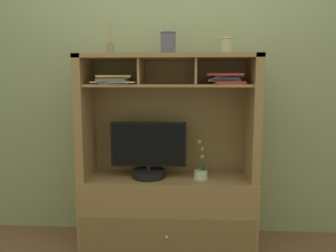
% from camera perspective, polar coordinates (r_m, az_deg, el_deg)
% --- Properties ---
extents(floor_plane, '(6.00, 6.00, 0.02)m').
position_cam_1_polar(floor_plane, '(2.69, 0.00, -20.15)').
color(floor_plane, brown).
rests_on(floor_plane, ground).
extents(back_wall, '(6.00, 0.02, 2.80)m').
position_cam_1_polar(back_wall, '(2.62, 0.26, 11.10)').
color(back_wall, '#929A6F').
rests_on(back_wall, ground).
extents(media_console, '(1.31, 0.45, 1.45)m').
position_cam_1_polar(media_console, '(2.51, 0.01, -10.64)').
color(media_console, '#A1784C').
rests_on(media_console, ground).
extents(tv_monitor, '(0.57, 0.25, 0.43)m').
position_cam_1_polar(tv_monitor, '(2.43, -3.49, -5.18)').
color(tv_monitor, black).
rests_on(tv_monitor, media_console).
extents(potted_orchid, '(0.12, 0.12, 0.30)m').
position_cam_1_polar(potted_orchid, '(2.44, 5.88, -8.22)').
color(potted_orchid, beige).
rests_on(potted_orchid, media_console).
extents(magazine_stack_left, '(0.34, 0.26, 0.06)m').
position_cam_1_polar(magazine_stack_left, '(2.36, -9.47, 8.08)').
color(magazine_stack_left, slate).
rests_on(magazine_stack_left, media_console).
extents(magazine_stack_centre, '(0.28, 0.28, 0.08)m').
position_cam_1_polar(magazine_stack_centre, '(2.36, 10.26, 8.23)').
color(magazine_stack_centre, '#AB3124').
rests_on(magazine_stack_centre, media_console).
extents(diffuser_bottle, '(0.06, 0.06, 0.25)m').
position_cam_1_polar(diffuser_bottle, '(2.46, -10.24, 13.39)').
color(diffuser_bottle, '#8A7653').
rests_on(diffuser_bottle, media_console).
extents(ceramic_vase, '(0.09, 0.09, 0.12)m').
position_cam_1_polar(ceramic_vase, '(2.42, 10.43, 13.81)').
color(ceramic_vase, tan).
rests_on(ceramic_vase, media_console).
extents(accent_vase, '(0.12, 0.12, 0.17)m').
position_cam_1_polar(accent_vase, '(2.41, 0.02, 14.51)').
color(accent_vase, '#575464').
rests_on(accent_vase, media_console).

